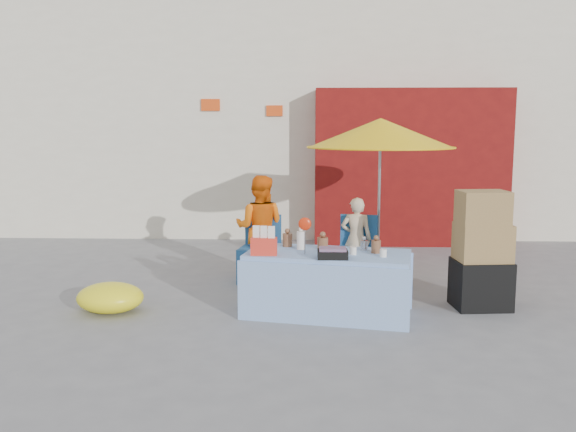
{
  "coord_description": "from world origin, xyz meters",
  "views": [
    {
      "loc": [
        0.5,
        -6.08,
        1.99
      ],
      "look_at": [
        0.27,
        0.6,
        1.0
      ],
      "focal_mm": 38.0,
      "sensor_mm": 36.0,
      "label": 1
    }
  ],
  "objects_px": {
    "market_table": "(327,283)",
    "vendor_beige": "(356,239)",
    "chair_left": "(260,262)",
    "box_stack": "(482,254)",
    "umbrella": "(380,134)",
    "vendor_orange": "(260,228)",
    "chair_right": "(357,263)"
  },
  "relations": [
    {
      "from": "umbrella",
      "to": "box_stack",
      "type": "bearing_deg",
      "value": -53.89
    },
    {
      "from": "chair_left",
      "to": "vendor_orange",
      "type": "bearing_deg",
      "value": 100.89
    },
    {
      "from": "chair_right",
      "to": "vendor_orange",
      "type": "distance_m",
      "value": 1.33
    },
    {
      "from": "vendor_beige",
      "to": "umbrella",
      "type": "relative_size",
      "value": 0.52
    },
    {
      "from": "market_table",
      "to": "box_stack",
      "type": "distance_m",
      "value": 1.74
    },
    {
      "from": "chair_left",
      "to": "vendor_beige",
      "type": "relative_size",
      "value": 0.78
    },
    {
      "from": "vendor_orange",
      "to": "vendor_beige",
      "type": "distance_m",
      "value": 1.26
    },
    {
      "from": "chair_left",
      "to": "box_stack",
      "type": "height_order",
      "value": "box_stack"
    },
    {
      "from": "market_table",
      "to": "vendor_beige",
      "type": "bearing_deg",
      "value": 85.3
    },
    {
      "from": "market_table",
      "to": "umbrella",
      "type": "bearing_deg",
      "value": 77.3
    },
    {
      "from": "market_table",
      "to": "vendor_beige",
      "type": "relative_size",
      "value": 1.72
    },
    {
      "from": "chair_right",
      "to": "box_stack",
      "type": "relative_size",
      "value": 0.65
    },
    {
      "from": "market_table",
      "to": "chair_right",
      "type": "height_order",
      "value": "market_table"
    },
    {
      "from": "umbrella",
      "to": "market_table",
      "type": "bearing_deg",
      "value": -113.69
    },
    {
      "from": "market_table",
      "to": "chair_right",
      "type": "xyz_separation_m",
      "value": [
        0.42,
        1.35,
        -0.09
      ]
    },
    {
      "from": "chair_left",
      "to": "chair_right",
      "type": "height_order",
      "value": "same"
    },
    {
      "from": "chair_right",
      "to": "box_stack",
      "type": "xyz_separation_m",
      "value": [
        1.28,
        -1.06,
        0.34
      ]
    },
    {
      "from": "chair_left",
      "to": "box_stack",
      "type": "bearing_deg",
      "value": -12.94
    },
    {
      "from": "box_stack",
      "to": "market_table",
      "type": "bearing_deg",
      "value": -170.16
    },
    {
      "from": "chair_right",
      "to": "umbrella",
      "type": "bearing_deg",
      "value": 53.48
    },
    {
      "from": "market_table",
      "to": "vendor_beige",
      "type": "xyz_separation_m",
      "value": [
        0.42,
        1.48,
        0.2
      ]
    },
    {
      "from": "umbrella",
      "to": "vendor_orange",
      "type": "bearing_deg",
      "value": -174.47
    },
    {
      "from": "chair_left",
      "to": "vendor_orange",
      "type": "distance_m",
      "value": 0.45
    },
    {
      "from": "market_table",
      "to": "vendor_orange",
      "type": "distance_m",
      "value": 1.74
    },
    {
      "from": "box_stack",
      "to": "vendor_beige",
      "type": "bearing_deg",
      "value": 137.03
    },
    {
      "from": "chair_left",
      "to": "box_stack",
      "type": "distance_m",
      "value": 2.76
    },
    {
      "from": "chair_left",
      "to": "vendor_beige",
      "type": "distance_m",
      "value": 1.29
    },
    {
      "from": "market_table",
      "to": "chair_left",
      "type": "xyz_separation_m",
      "value": [
        -0.83,
        1.35,
        -0.09
      ]
    },
    {
      "from": "vendor_beige",
      "to": "umbrella",
      "type": "distance_m",
      "value": 1.39
    },
    {
      "from": "vendor_orange",
      "to": "vendor_beige",
      "type": "xyz_separation_m",
      "value": [
        1.25,
        0.0,
        -0.14
      ]
    },
    {
      "from": "chair_left",
      "to": "umbrella",
      "type": "bearing_deg",
      "value": 20.17
    },
    {
      "from": "vendor_orange",
      "to": "box_stack",
      "type": "relative_size",
      "value": 1.05
    }
  ]
}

